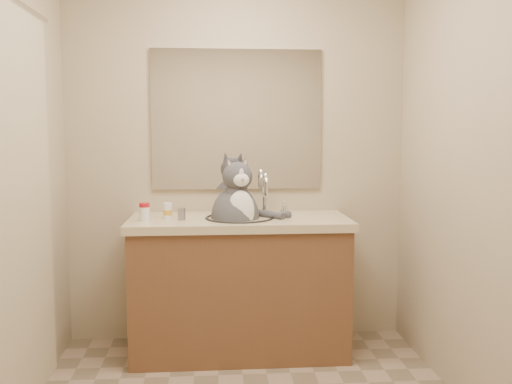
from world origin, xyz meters
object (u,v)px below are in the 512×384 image
(pill_bottle_redcap, at_px, (145,212))
(grey_canister, at_px, (182,214))
(pill_bottle_orange, at_px, (168,211))
(cat, at_px, (236,213))

(pill_bottle_redcap, bearing_deg, grey_canister, 2.69)
(pill_bottle_redcap, distance_m, pill_bottle_orange, 0.15)
(pill_bottle_orange, xyz_separation_m, grey_canister, (0.09, -0.06, -0.01))
(cat, distance_m, grey_canister, 0.33)
(pill_bottle_redcap, height_order, grey_canister, pill_bottle_redcap)
(cat, xyz_separation_m, grey_canister, (-0.33, -0.05, 0.01))
(grey_canister, bearing_deg, pill_bottle_redcap, -177.31)
(grey_canister, bearing_deg, cat, 8.03)
(cat, bearing_deg, grey_canister, 172.35)
(cat, xyz_separation_m, pill_bottle_orange, (-0.41, 0.02, 0.02))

